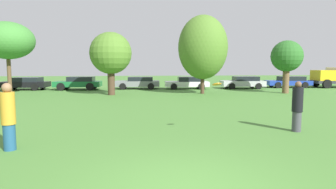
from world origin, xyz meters
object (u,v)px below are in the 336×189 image
at_px(tree_1, 111,54).
at_px(parked_car_black, 25,83).
at_px(parked_car_green, 79,83).
at_px(tree_2, 203,47).
at_px(tree_3, 287,57).
at_px(person_thrower, 8,117).
at_px(parked_car_silver, 243,82).
at_px(parked_car_blue, 289,82).
at_px(frisbee, 217,84).
at_px(parked_car_white, 188,83).
at_px(parked_car_grey, 138,83).
at_px(person_catcher, 297,106).
at_px(tree_0, 7,41).

height_order(tree_1, parked_car_black, tree_1).
bearing_deg(parked_car_black, parked_car_green, 178.09).
relative_size(tree_2, tree_3, 1.46).
bearing_deg(parked_car_green, tree_1, 127.65).
height_order(person_thrower, parked_car_silver, person_thrower).
height_order(tree_3, parked_car_blue, tree_3).
bearing_deg(person_thrower, parked_car_silver, 46.44).
bearing_deg(frisbee, parked_car_silver, 67.09).
xyz_separation_m(tree_2, parked_car_black, (-15.85, 5.26, -3.11)).
bearing_deg(person_thrower, parked_car_white, 59.00).
xyz_separation_m(parked_car_grey, parked_car_blue, (15.66, 0.22, -0.01)).
bearing_deg(tree_2, person_catcher, -88.79).
bearing_deg(person_thrower, tree_1, 76.42).
bearing_deg(person_catcher, person_thrower, 0.00).
bearing_deg(parked_car_black, parked_car_white, -178.46).
height_order(tree_0, parked_car_blue, tree_0).
height_order(parked_car_grey, parked_car_silver, parked_car_silver).
xyz_separation_m(person_catcher, parked_car_white, (-0.68, 18.48, -0.25)).
bearing_deg(person_catcher, parked_car_silver, -113.37).
bearing_deg(tree_3, tree_1, 179.63).
distance_m(person_catcher, tree_0, 20.48).
bearing_deg(tree_2, tree_3, -2.91).
relative_size(person_catcher, parked_car_silver, 0.41).
height_order(parked_car_grey, parked_car_white, parked_car_white).
distance_m(parked_car_green, parked_car_blue, 21.27).
bearing_deg(parked_car_blue, tree_0, 15.83).
bearing_deg(tree_1, tree_0, 179.82).
bearing_deg(parked_car_grey, person_catcher, 109.25).
distance_m(frisbee, tree_1, 14.42).
bearing_deg(tree_1, person_thrower, -95.22).
distance_m(tree_3, parked_car_white, 9.31).
xyz_separation_m(frisbee, tree_2, (2.62, 13.81, 2.06)).
distance_m(frisbee, parked_car_white, 18.84).
relative_size(frisbee, tree_1, 0.06).
height_order(parked_car_green, parked_car_silver, parked_car_green).
height_order(tree_0, parked_car_grey, tree_0).
bearing_deg(parked_car_black, parked_car_silver, -178.54).
relative_size(tree_2, parked_car_green, 1.46).
relative_size(person_catcher, tree_1, 0.36).
distance_m(parked_car_grey, parked_car_white, 4.86).
height_order(person_catcher, parked_car_silver, person_catcher).
distance_m(tree_0, parked_car_green, 7.34).
bearing_deg(tree_2, parked_car_white, 94.59).
distance_m(person_catcher, tree_2, 13.92).
relative_size(tree_3, parked_car_black, 0.98).
distance_m(tree_3, parked_car_green, 18.65).
relative_size(parked_car_black, parked_car_blue, 0.96).
height_order(tree_0, parked_car_white, tree_0).
bearing_deg(frisbee, parked_car_black, 124.75).
height_order(person_thrower, parked_car_white, person_thrower).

